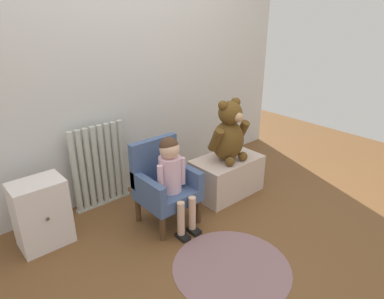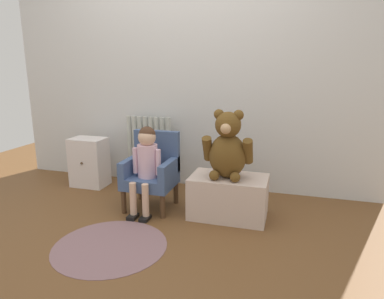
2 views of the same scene
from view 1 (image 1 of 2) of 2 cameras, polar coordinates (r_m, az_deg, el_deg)
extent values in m
plane|color=brown|center=(2.57, 5.62, -16.08)|extent=(6.00, 6.00, 0.00)
cube|color=silver|center=(3.02, -11.45, 14.64)|extent=(3.80, 0.05, 2.40)
cylinder|color=#B8BCB2|center=(2.91, -18.92, -3.70)|extent=(0.05, 0.05, 0.70)
cylinder|color=#B8BCB2|center=(2.93, -17.82, -3.37)|extent=(0.05, 0.05, 0.70)
cylinder|color=#B8BCB2|center=(2.95, -16.73, -3.03)|extent=(0.05, 0.05, 0.70)
cylinder|color=#B8BCB2|center=(2.98, -15.65, -2.71)|extent=(0.05, 0.05, 0.70)
cylinder|color=#B8BCB2|center=(3.00, -14.60, -2.38)|extent=(0.05, 0.05, 0.70)
cylinder|color=#B8BCB2|center=(3.02, -13.56, -2.06)|extent=(0.05, 0.05, 0.70)
cylinder|color=#B8BCB2|center=(3.05, -12.54, -1.74)|extent=(0.05, 0.05, 0.70)
cylinder|color=#B8BCB2|center=(3.07, -11.53, -1.43)|extent=(0.05, 0.05, 0.70)
cube|color=#B8BCB2|center=(3.15, -14.45, -8.45)|extent=(0.50, 0.05, 0.02)
cube|color=silver|center=(2.69, -23.80, -9.74)|extent=(0.35, 0.25, 0.50)
sphere|color=#4C3823|center=(2.56, -22.89, -10.62)|extent=(0.02, 0.02, 0.02)
cube|color=#415781|center=(2.70, -4.08, -7.38)|extent=(0.42, 0.40, 0.10)
cube|color=#415781|center=(2.72, -6.35, -1.79)|extent=(0.42, 0.06, 0.36)
cube|color=#415781|center=(2.56, -7.38, -6.35)|extent=(0.06, 0.40, 0.14)
cube|color=#415781|center=(2.74, -1.16, -4.00)|extent=(0.06, 0.40, 0.14)
cylinder|color=#4C331E|center=(2.59, -4.92, -12.97)|extent=(0.04, 0.04, 0.20)
cylinder|color=#4C331E|center=(2.77, 1.08, -10.19)|extent=(0.04, 0.04, 0.20)
cylinder|color=#4C331E|center=(2.82, -8.98, -9.86)|extent=(0.04, 0.04, 0.20)
cylinder|color=#4C331E|center=(2.99, -3.21, -7.54)|extent=(0.04, 0.04, 0.20)
cylinder|color=beige|center=(2.58, -3.66, -4.09)|extent=(0.17, 0.17, 0.28)
sphere|color=#D8AD8E|center=(2.50, -3.78, 0.07)|extent=(0.15, 0.15, 0.15)
sphere|color=#472D1E|center=(2.49, -3.86, 0.50)|extent=(0.14, 0.14, 0.14)
cylinder|color=#D8AD8E|center=(2.57, -1.87, -11.43)|extent=(0.06, 0.06, 0.27)
cube|color=black|center=(2.64, -1.54, -14.31)|extent=(0.07, 0.11, 0.03)
cylinder|color=#D8AD8E|center=(2.63, 0.03, -10.54)|extent=(0.06, 0.06, 0.27)
cube|color=black|center=(2.70, 0.31, -13.39)|extent=(0.07, 0.11, 0.03)
cylinder|color=beige|center=(2.52, -5.29, -4.95)|extent=(0.04, 0.04, 0.22)
cylinder|color=beige|center=(2.63, -1.58, -3.57)|extent=(0.04, 0.04, 0.22)
cube|color=beige|center=(3.16, 5.76, -4.33)|extent=(0.62, 0.38, 0.35)
ellipsoid|color=brown|center=(3.00, 5.99, 1.47)|extent=(0.30, 0.26, 0.36)
sphere|color=brown|center=(2.91, 6.39, 6.07)|extent=(0.20, 0.20, 0.20)
sphere|color=tan|center=(2.85, 7.73, 5.35)|extent=(0.08, 0.08, 0.08)
sphere|color=brown|center=(2.84, 5.19, 7.33)|extent=(0.08, 0.08, 0.08)
sphere|color=brown|center=(2.95, 7.29, 7.83)|extent=(0.08, 0.08, 0.08)
cylinder|color=brown|center=(2.86, 4.00, 1.62)|extent=(0.08, 0.16, 0.22)
cylinder|color=brown|center=(3.09, 8.29, 3.04)|extent=(0.08, 0.16, 0.22)
sphere|color=brown|center=(2.93, 6.33, -2.00)|extent=(0.08, 0.08, 0.08)
sphere|color=brown|center=(3.04, 8.46, -1.13)|extent=(0.08, 0.08, 0.08)
cylinder|color=#826064|center=(2.43, 6.61, -18.91)|extent=(0.79, 0.79, 0.01)
camera|label=2|loc=(2.66, 63.71, 1.44)|focal=32.00mm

